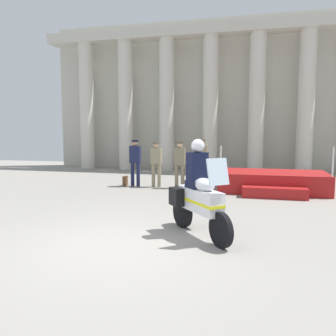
{
  "coord_description": "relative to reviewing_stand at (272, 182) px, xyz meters",
  "views": [
    {
      "loc": [
        2.31,
        -5.57,
        2.07
      ],
      "look_at": [
        0.08,
        3.56,
        1.02
      ],
      "focal_mm": 36.39,
      "sensor_mm": 36.0,
      "label": 1
    }
  ],
  "objects": [
    {
      "name": "reviewing_stand",
      "position": [
        0.0,
        0.0,
        0.0
      ],
      "size": [
        3.51,
        2.44,
        1.56
      ],
      "color": "#A51919",
      "rests_on": "ground_plane"
    },
    {
      "name": "officer_in_row_0",
      "position": [
        -4.85,
        -0.07,
        0.69
      ],
      "size": [
        0.38,
        0.24,
        1.7
      ],
      "rotation": [
        0.0,
        0.0,
        3.15
      ],
      "color": "#191E42",
      "rests_on": "ground_plane"
    },
    {
      "name": "officer_in_row_3",
      "position": [
        -2.4,
        0.04,
        0.71
      ],
      "size": [
        0.38,
        0.24,
        1.75
      ],
      "rotation": [
        0.0,
        0.0,
        3.15
      ],
      "color": "#847A5B",
      "rests_on": "ground_plane"
    },
    {
      "name": "officer_in_row_1",
      "position": [
        -4.06,
        -0.03,
        0.65
      ],
      "size": [
        0.38,
        0.24,
        1.64
      ],
      "rotation": [
        0.0,
        0.0,
        3.15
      ],
      "color": "gray",
      "rests_on": "ground_plane"
    },
    {
      "name": "officer_in_row_2",
      "position": [
        -3.18,
        -0.07,
        0.66
      ],
      "size": [
        0.38,
        0.24,
        1.66
      ],
      "rotation": [
        0.0,
        0.0,
        3.15
      ],
      "color": "#7A7056",
      "rests_on": "ground_plane"
    },
    {
      "name": "briefcase_on_ground",
      "position": [
        -5.26,
        -0.05,
        -0.14
      ],
      "size": [
        0.1,
        0.32,
        0.36
      ],
      "primitive_type": "cube",
      "color": "brown",
      "rests_on": "ground_plane"
    },
    {
      "name": "colonnade_backdrop",
      "position": [
        -2.74,
        5.68,
        3.67
      ],
      "size": [
        17.29,
        1.6,
        7.68
      ],
      "color": "beige",
      "rests_on": "ground_plane"
    },
    {
      "name": "ground_plane",
      "position": [
        -3.04,
        -6.29,
        -0.32
      ],
      "size": [
        28.88,
        28.88,
        0.0
      ],
      "primitive_type": "plane",
      "color": "gray"
    },
    {
      "name": "motorcycle_with_rider",
      "position": [
        -1.71,
        -5.36,
        0.47
      ],
      "size": [
        1.41,
        1.7,
        1.9
      ],
      "rotation": [
        0.0,
        0.0,
        -0.89
      ],
      "color": "black",
      "rests_on": "ground_plane"
    }
  ]
}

